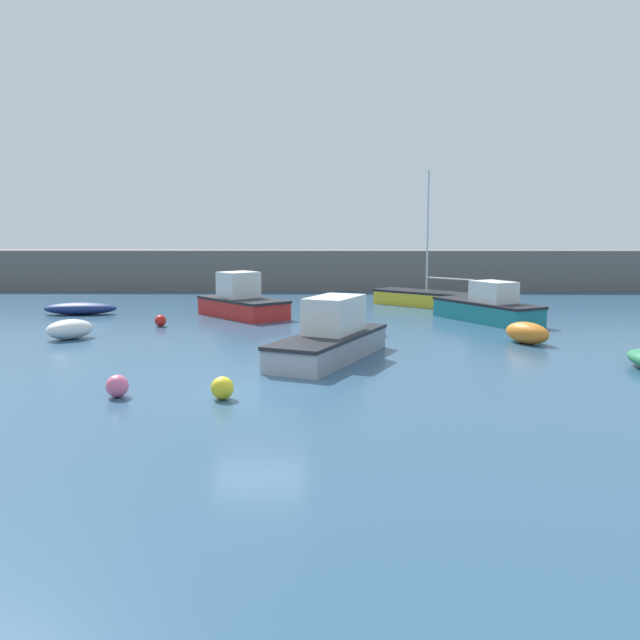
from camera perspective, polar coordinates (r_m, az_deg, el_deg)
The scene contains 13 objects.
ground_plane at distance 19.25m, azimuth -4.93°, elevation -5.99°, with size 120.00×120.00×0.20m, color #2D5170.
harbor_breakwater at distance 48.39m, azimuth -1.49°, elevation 4.06°, with size 61.37×3.14×2.66m, color #66605B.
rowboat_white_midwater at distance 36.89m, azimuth -18.62°, elevation 0.87°, with size 3.61×1.50×0.59m.
cabin_cruiser_white at distance 34.35m, azimuth -6.28°, elevation 1.45°, with size 4.84×5.15×2.14m.
motorboat_grey_hull at distance 33.25m, azimuth 13.31°, elevation 0.99°, with size 4.36×5.86×1.87m.
dinghy_near_pier at distance 29.24m, azimuth -19.39°, elevation -0.71°, with size 2.10×2.05×0.76m.
sailboat_tall_mast at distance 38.91m, azimuth 8.51°, elevation 1.75°, with size 5.67×5.15×7.23m.
motorboat_with_cabin at distance 23.51m, azimuth 0.85°, elevation -1.39°, with size 4.17×6.34×2.05m.
fishing_dinghy_green at distance 27.64m, azimuth 16.24°, elevation -1.00°, with size 1.83×2.14×0.81m.
mooring_buoy_orange at distance 28.53m, azimuth 4.77°, elevation -0.82°, with size 0.44×0.44×0.44m, color orange.
mooring_buoy_yellow at distance 18.40m, azimuth -7.82°, elevation -5.41°, with size 0.59×0.59×0.59m, color yellow.
mooring_buoy_pink at distance 19.20m, azimuth -15.91°, elevation -5.10°, with size 0.58×0.58×0.58m, color #EA668C.
mooring_buoy_red at distance 31.75m, azimuth -12.64°, elevation -0.05°, with size 0.50×0.50×0.50m, color red.
Camera 1 is at (1.89, -18.61, 4.47)m, focal length 40.00 mm.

